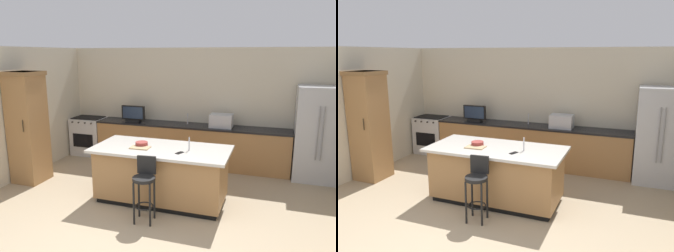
{
  "view_description": "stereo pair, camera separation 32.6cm",
  "coord_description": "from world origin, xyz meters",
  "views": [
    {
      "loc": [
        1.76,
        -3.0,
        2.47
      ],
      "look_at": [
        -0.16,
        2.78,
        1.12
      ],
      "focal_mm": 35.01,
      "sensor_mm": 36.0,
      "label": 1
    },
    {
      "loc": [
        2.07,
        -2.89,
        2.47
      ],
      "look_at": [
        -0.16,
        2.78,
        1.12
      ],
      "focal_mm": 35.01,
      "sensor_mm": 36.0,
      "label": 2
    }
  ],
  "objects": [
    {
      "name": "cutting_board",
      "position": [
        -0.33,
        1.8,
        0.95
      ],
      "size": [
        0.33,
        0.22,
        0.02
      ],
      "primitive_type": "cube",
      "rotation": [
        0.0,
        0.0,
        0.04
      ],
      "color": "tan",
      "rests_on": "kitchen_island"
    },
    {
      "name": "tv_monitor",
      "position": [
        -1.38,
        3.86,
        1.09
      ],
      "size": [
        0.56,
        0.16,
        0.37
      ],
      "color": "black",
      "rests_on": "counter_back"
    },
    {
      "name": "refrigerator",
      "position": [
        2.58,
        3.84,
        0.93
      ],
      "size": [
        0.85,
        0.78,
        1.87
      ],
      "color": "#B7BABF",
      "rests_on": "ground_plane"
    },
    {
      "name": "wall_back",
      "position": [
        0.0,
        4.29,
        1.3
      ],
      "size": [
        6.62,
        0.12,
        2.61
      ],
      "primitive_type": "cube",
      "color": "beige",
      "rests_on": "ground_plane"
    },
    {
      "name": "sink_faucet_island",
      "position": [
        0.48,
        1.93,
        1.05
      ],
      "size": [
        0.02,
        0.02,
        0.22
      ],
      "primitive_type": "cylinder",
      "color": "#B2B2B7",
      "rests_on": "kitchen_island"
    },
    {
      "name": "bar_stool_center",
      "position": [
        -0.0,
        1.2,
        0.59
      ],
      "size": [
        0.34,
        0.35,
        0.98
      ],
      "rotation": [
        0.0,
        0.0,
        0.1
      ],
      "color": "black",
      "rests_on": "ground_plane"
    },
    {
      "name": "fruit_bowl",
      "position": [
        -0.36,
        1.94,
        0.97
      ],
      "size": [
        0.21,
        0.21,
        0.07
      ],
      "primitive_type": "cylinder",
      "color": "#993833",
      "rests_on": "kitchen_island"
    },
    {
      "name": "counter_back",
      "position": [
        -0.04,
        3.91,
        0.46
      ],
      "size": [
        4.36,
        0.62,
        0.92
      ],
      "color": "#9E7042",
      "rests_on": "ground_plane"
    },
    {
      "name": "range_oven",
      "position": [
        -2.61,
        3.91,
        0.47
      ],
      "size": [
        0.78,
        0.63,
        0.94
      ],
      "color": "#B7BABF",
      "rests_on": "ground_plane"
    },
    {
      "name": "sink_faucet_back",
      "position": [
        -0.11,
        4.01,
        1.04
      ],
      "size": [
        0.02,
        0.02,
        0.24
      ],
      "primitive_type": "cylinder",
      "color": "#B2B2B7",
      "rests_on": "counter_back"
    },
    {
      "name": "cabinet_tower",
      "position": [
        -2.75,
        1.99,
        1.12
      ],
      "size": [
        0.59,
        0.62,
        2.15
      ],
      "color": "#9E7042",
      "rests_on": "ground_plane"
    },
    {
      "name": "microwave",
      "position": [
        0.67,
        3.91,
        1.06
      ],
      "size": [
        0.48,
        0.36,
        0.28
      ],
      "primitive_type": "cube",
      "color": "#B7BABF",
      "rests_on": "counter_back"
    },
    {
      "name": "wall_left",
      "position": [
        -3.11,
        2.14,
        1.3
      ],
      "size": [
        0.12,
        4.69,
        2.61
      ],
      "primitive_type": "cube",
      "color": "beige",
      "rests_on": "ground_plane"
    },
    {
      "name": "kitchen_island",
      "position": [
        0.0,
        1.93,
        0.48
      ],
      "size": [
        2.28,
        1.09,
        0.94
      ],
      "color": "black",
      "rests_on": "ground_plane"
    },
    {
      "name": "cell_phone",
      "position": [
        0.37,
        1.75,
        0.94
      ],
      "size": [
        0.12,
        0.17,
        0.01
      ],
      "primitive_type": "cube",
      "rotation": [
        0.0,
        0.0,
        -0.4
      ],
      "color": "black",
      "rests_on": "kitchen_island"
    }
  ]
}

